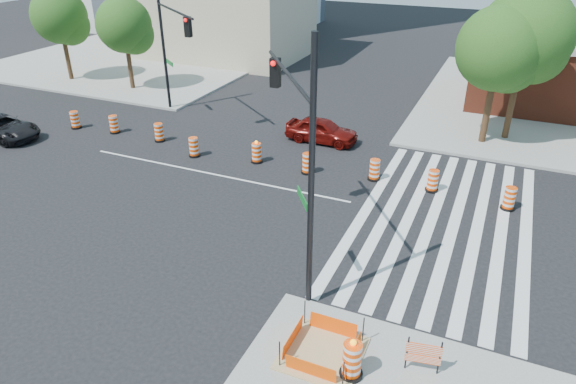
% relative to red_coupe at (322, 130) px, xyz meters
% --- Properties ---
extents(ground, '(120.00, 120.00, 0.00)m').
position_rel_red_coupe_xyz_m(ground, '(-3.37, -6.03, -0.68)').
color(ground, black).
rests_on(ground, ground).
extents(sidewalk_nw, '(22.00, 22.00, 0.15)m').
position_rel_red_coupe_xyz_m(sidewalk_nw, '(-21.37, 11.97, -0.61)').
color(sidewalk_nw, gray).
rests_on(sidewalk_nw, ground).
extents(crosswalk_east, '(6.75, 13.50, 0.01)m').
position_rel_red_coupe_xyz_m(crosswalk_east, '(7.58, -6.03, -0.68)').
color(crosswalk_east, silver).
rests_on(crosswalk_east, ground).
extents(lane_centerline, '(14.00, 0.12, 0.01)m').
position_rel_red_coupe_xyz_m(lane_centerline, '(-3.37, -6.03, -0.68)').
color(lane_centerline, silver).
rests_on(lane_centerline, ground).
extents(excavation_pit, '(2.20, 2.20, 0.90)m').
position_rel_red_coupe_xyz_m(excavation_pit, '(5.63, -15.03, -0.46)').
color(excavation_pit, tan).
rests_on(excavation_pit, ground).
extents(red_coupe, '(4.02, 1.66, 1.36)m').
position_rel_red_coupe_xyz_m(red_coupe, '(0.00, 0.00, 0.00)').
color(red_coupe, '#5A0B07').
rests_on(red_coupe, ground).
extents(dark_suv, '(4.69, 2.34, 1.28)m').
position_rel_red_coupe_xyz_m(dark_suv, '(-16.70, -6.73, -0.04)').
color(dark_suv, black).
rests_on(dark_suv, ground).
extents(signal_pole_se, '(3.83, 5.23, 8.38)m').
position_rel_red_coupe_xyz_m(signal_pole_se, '(3.38, -11.57, 4.45)').
color(signal_pole_se, black).
rests_on(signal_pole_se, ground).
extents(signal_pole_nw, '(5.02, 3.95, 8.26)m').
position_rel_red_coupe_xyz_m(signal_pole_nw, '(-9.66, 0.20, 4.38)').
color(signal_pole_nw, black).
rests_on(signal_pole_nw, ground).
extents(pit_drum, '(0.64, 0.64, 1.26)m').
position_rel_red_coupe_xyz_m(pit_drum, '(6.60, -15.44, -0.01)').
color(pit_drum, black).
rests_on(pit_drum, ground).
extents(barricade, '(0.94, 0.22, 1.11)m').
position_rel_red_coupe_xyz_m(barricade, '(8.29, -14.52, 0.08)').
color(barricade, '#FF4605').
rests_on(barricade, ground).
extents(tree_north_a, '(3.98, 3.98, 6.77)m').
position_rel_red_coupe_xyz_m(tree_north_a, '(-21.92, 3.88, 3.86)').
color(tree_north_a, '#382314').
rests_on(tree_north_a, ground).
extents(tree_north_b, '(3.80, 3.80, 6.46)m').
position_rel_red_coupe_xyz_m(tree_north_b, '(-16.02, 3.83, 3.66)').
color(tree_north_b, '#382314').
rests_on(tree_north_b, ground).
extents(tree_north_c, '(4.33, 4.33, 7.36)m').
position_rel_red_coupe_xyz_m(tree_north_c, '(8.26, 3.36, 4.26)').
color(tree_north_c, '#382314').
rests_on(tree_north_c, ground).
extents(tree_north_d, '(4.81, 4.81, 8.18)m').
position_rel_red_coupe_xyz_m(tree_north_d, '(9.39, 4.47, 4.81)').
color(tree_north_d, '#382314').
rests_on(tree_north_d, ground).
extents(median_drum_0, '(0.60, 0.60, 1.02)m').
position_rel_red_coupe_xyz_m(median_drum_0, '(-14.09, -3.89, -0.20)').
color(median_drum_0, black).
rests_on(median_drum_0, ground).
extents(median_drum_1, '(0.60, 0.60, 1.02)m').
position_rel_red_coupe_xyz_m(median_drum_1, '(-11.48, -3.56, -0.20)').
color(median_drum_1, black).
rests_on(median_drum_1, ground).
extents(median_drum_2, '(0.60, 0.60, 1.02)m').
position_rel_red_coupe_xyz_m(median_drum_2, '(-8.31, -3.56, -0.20)').
color(median_drum_2, black).
rests_on(median_drum_2, ground).
extents(median_drum_3, '(0.60, 0.60, 1.02)m').
position_rel_red_coupe_xyz_m(median_drum_3, '(-5.39, -4.55, -0.20)').
color(median_drum_3, black).
rests_on(median_drum_3, ground).
extents(median_drum_4, '(0.60, 0.60, 1.18)m').
position_rel_red_coupe_xyz_m(median_drum_4, '(-2.06, -3.90, -0.19)').
color(median_drum_4, black).
rests_on(median_drum_4, ground).
extents(median_drum_5, '(0.60, 0.60, 1.02)m').
position_rel_red_coupe_xyz_m(median_drum_5, '(0.77, -4.05, -0.20)').
color(median_drum_5, black).
rests_on(median_drum_5, ground).
extents(median_drum_6, '(0.60, 0.60, 1.02)m').
position_rel_red_coupe_xyz_m(median_drum_6, '(3.95, -3.44, -0.20)').
color(median_drum_6, black).
rests_on(median_drum_6, ground).
extents(median_drum_7, '(0.60, 0.60, 1.02)m').
position_rel_red_coupe_xyz_m(median_drum_7, '(6.67, -3.50, -0.20)').
color(median_drum_7, black).
rests_on(median_drum_7, ground).
extents(median_drum_8, '(0.60, 0.60, 1.02)m').
position_rel_red_coupe_xyz_m(median_drum_8, '(9.94, -3.89, -0.20)').
color(median_drum_8, black).
rests_on(median_drum_8, ground).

